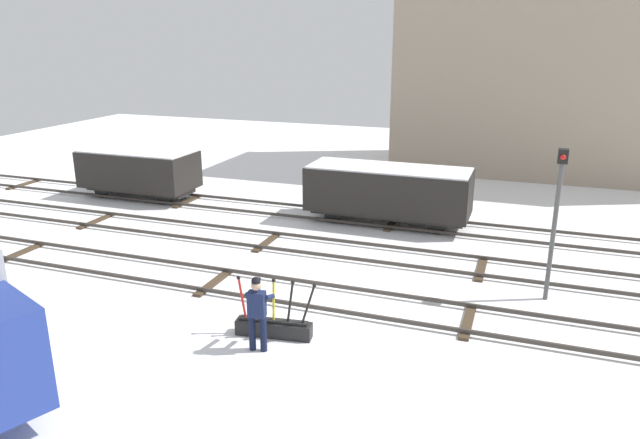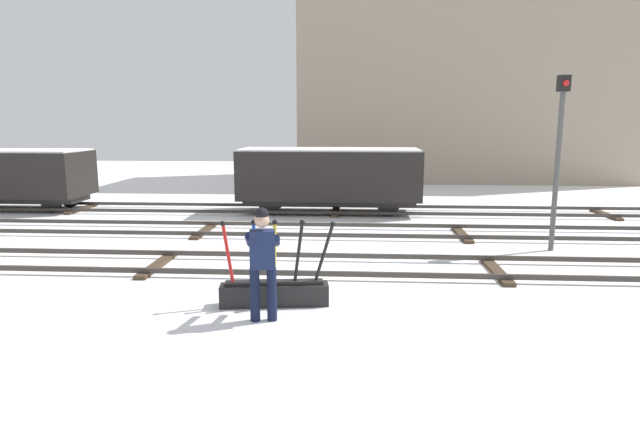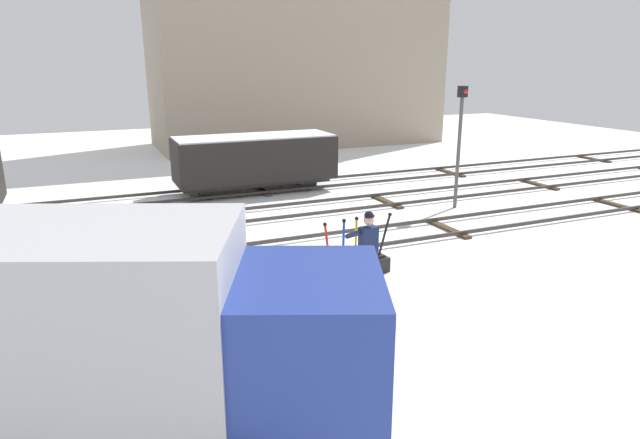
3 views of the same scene
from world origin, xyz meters
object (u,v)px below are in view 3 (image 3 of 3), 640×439
object	(u,v)px
rail_worker	(367,245)
signal_post	(460,135)
switch_lever_frame	(355,267)
freight_car_mid_siding	(255,159)
delivery_truck	(111,335)

from	to	relation	value
rail_worker	signal_post	world-z (taller)	signal_post
switch_lever_frame	rail_worker	size ratio (longest dim) A/B	1.09
signal_post	freight_car_mid_siding	xyz separation A→B (m)	(-5.52, 5.00, -1.21)
signal_post	switch_lever_frame	bearing A→B (deg)	-144.55
rail_worker	signal_post	distance (m)	7.98
rail_worker	switch_lever_frame	bearing A→B (deg)	76.70
switch_lever_frame	freight_car_mid_siding	distance (m)	9.34
switch_lever_frame	rail_worker	distance (m)	1.02
switch_lever_frame	signal_post	size ratio (longest dim) A/B	0.48
delivery_truck	freight_car_mid_siding	size ratio (longest dim) A/B	1.09
switch_lever_frame	delivery_truck	bearing A→B (deg)	-149.94
signal_post	freight_car_mid_siding	world-z (taller)	signal_post
switch_lever_frame	delivery_truck	size ratio (longest dim) A/B	0.30
rail_worker	delivery_truck	size ratio (longest dim) A/B	0.27
switch_lever_frame	freight_car_mid_siding	xyz separation A→B (m)	(0.48, 9.27, 1.00)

